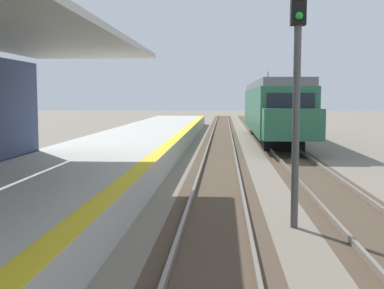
{
  "coord_description": "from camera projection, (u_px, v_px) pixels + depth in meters",
  "views": [
    {
      "loc": [
        2.07,
        3.55,
        2.87
      ],
      "look_at": [
        1.55,
        11.58,
        2.1
      ],
      "focal_mm": 46.03,
      "sensor_mm": 36.0,
      "label": 1
    }
  ],
  "objects": [
    {
      "name": "station_platform",
      "position": [
        49.0,
        190.0,
        12.89
      ],
      "size": [
        5.0,
        80.0,
        0.91
      ],
      "color": "#B7B5AD",
      "rests_on": "ground"
    },
    {
      "name": "track_pair_nearest_platform",
      "position": [
        218.0,
        181.0,
        16.62
      ],
      "size": [
        2.34,
        120.0,
        0.16
      ],
      "color": "#4C3D2D",
      "rests_on": "ground"
    },
    {
      "name": "track_pair_middle",
      "position": [
        320.0,
        182.0,
        16.4
      ],
      "size": [
        2.34,
        120.0,
        0.16
      ],
      "color": "#4C3D2D",
      "rests_on": "ground"
    },
    {
      "name": "approaching_train",
      "position": [
        273.0,
        108.0,
        32.49
      ],
      "size": [
        2.93,
        19.6,
        4.76
      ],
      "color": "#286647",
      "rests_on": "ground"
    },
    {
      "name": "rail_signal_post",
      "position": [
        297.0,
        82.0,
        10.6
      ],
      "size": [
        0.32,
        0.34,
        5.2
      ],
      "color": "#4C4C4C",
      "rests_on": "ground"
    }
  ]
}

